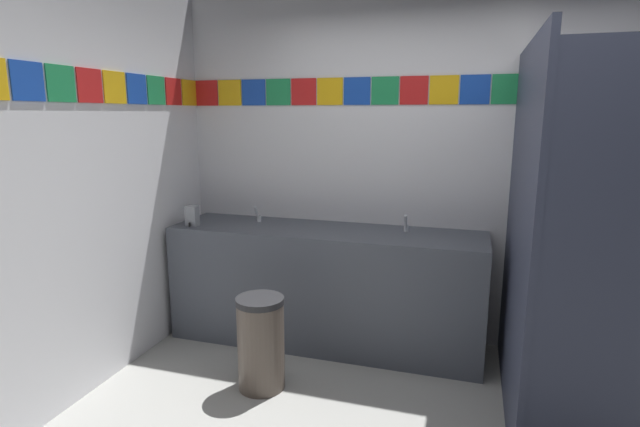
{
  "coord_description": "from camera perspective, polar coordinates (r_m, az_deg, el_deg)",
  "views": [
    {
      "loc": [
        0.23,
        -2.21,
        1.75
      ],
      "look_at": [
        -0.75,
        0.96,
        1.08
      ],
      "focal_mm": 27.76,
      "sensor_mm": 36.0,
      "label": 1
    }
  ],
  "objects": [
    {
      "name": "wall_side",
      "position": [
        3.21,
        -28.77,
        3.37
      ],
      "size": [
        0.09,
        3.11,
        2.75
      ],
      "color": "silver",
      "rests_on": "ground_plane"
    },
    {
      "name": "trash_bin",
      "position": [
        3.3,
        -6.83,
        -14.59
      ],
      "size": [
        0.31,
        0.31,
        0.61
      ],
      "color": "brown",
      "rests_on": "ground_plane"
    },
    {
      "name": "faucet_left",
      "position": [
        3.99,
        -7.18,
        -0.24
      ],
      "size": [
        0.04,
        0.1,
        0.14
      ],
      "color": "silver",
      "rests_on": "vanity_counter"
    },
    {
      "name": "soap_dispenser",
      "position": [
        3.94,
        -14.52,
        -0.27
      ],
      "size": [
        0.09,
        0.09,
        0.16
      ],
      "color": "gray",
      "rests_on": "vanity_counter"
    },
    {
      "name": "faucet_right",
      "position": [
        3.67,
        9.88,
        -1.35
      ],
      "size": [
        0.04,
        0.1,
        0.14
      ],
      "color": "silver",
      "rests_on": "vanity_counter"
    },
    {
      "name": "wall_back",
      "position": [
        3.83,
        13.75,
        5.55
      ],
      "size": [
        4.06,
        0.09,
        2.75
      ],
      "color": "silver",
      "rests_on": "ground_plane"
    },
    {
      "name": "toilet",
      "position": [
        3.8,
        30.15,
        -12.56
      ],
      "size": [
        0.39,
        0.49,
        0.74
      ],
      "color": "white",
      "rests_on": "ground_plane"
    },
    {
      "name": "stall_divider",
      "position": [
        2.87,
        25.59,
        -3.41
      ],
      "size": [
        0.92,
        1.52,
        2.15
      ],
      "color": "#33384C",
      "rests_on": "ground_plane"
    },
    {
      "name": "vanity_counter",
      "position": [
        3.84,
        0.6,
        -8.27
      ],
      "size": [
        2.36,
        0.61,
        0.9
      ],
      "color": "#4C515B",
      "rests_on": "ground_plane"
    }
  ]
}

